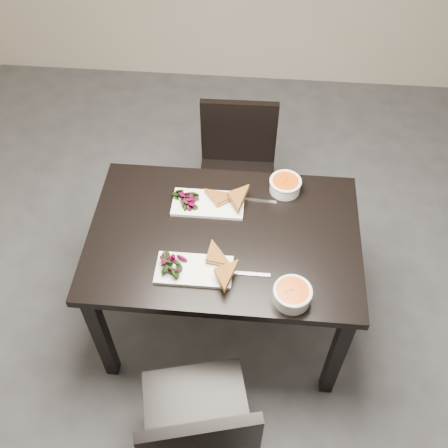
% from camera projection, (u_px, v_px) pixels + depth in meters
% --- Properties ---
extents(ground, '(5.00, 5.00, 0.00)m').
position_uv_depth(ground, '(297.00, 364.00, 2.71)').
color(ground, '#47474C').
rests_on(ground, ground).
extents(room_shell, '(5.02, 5.02, 2.81)m').
position_uv_depth(room_shell, '(376.00, 47.00, 1.29)').
color(room_shell, beige).
rests_on(room_shell, ground).
extents(table, '(1.20, 0.80, 0.75)m').
position_uv_depth(table, '(224.00, 248.00, 2.37)').
color(table, black).
rests_on(table, ground).
extents(chair_near, '(0.51, 0.51, 0.85)m').
position_uv_depth(chair_near, '(199.00, 430.00, 2.02)').
color(chair_near, black).
rests_on(chair_near, ground).
extents(chair_far, '(0.43, 0.43, 0.85)m').
position_uv_depth(chair_far, '(237.00, 168.00, 2.94)').
color(chair_far, black).
rests_on(chair_far, ground).
extents(plate_near, '(0.32, 0.16, 0.02)m').
position_uv_depth(plate_near, '(194.00, 270.00, 2.17)').
color(plate_near, white).
rests_on(plate_near, table).
extents(sandwich_near, '(0.17, 0.14, 0.05)m').
position_uv_depth(sandwich_near, '(210.00, 263.00, 2.15)').
color(sandwich_near, '#AF6424').
rests_on(sandwich_near, plate_near).
extents(salad_near, '(0.10, 0.09, 0.04)m').
position_uv_depth(salad_near, '(170.00, 264.00, 2.15)').
color(salad_near, black).
rests_on(salad_near, plate_near).
extents(soup_bowl_near, '(0.16, 0.16, 0.07)m').
position_uv_depth(soup_bowl_near, '(292.00, 294.00, 2.06)').
color(soup_bowl_near, white).
rests_on(soup_bowl_near, table).
extents(cutlery_near, '(0.18, 0.02, 0.00)m').
position_uv_depth(cutlery_near, '(249.00, 274.00, 2.16)').
color(cutlery_near, silver).
rests_on(cutlery_near, table).
extents(plate_far, '(0.33, 0.16, 0.02)m').
position_uv_depth(plate_far, '(208.00, 204.00, 2.40)').
color(plate_far, white).
rests_on(plate_far, table).
extents(sandwich_far, '(0.21, 0.20, 0.05)m').
position_uv_depth(sandwich_far, '(222.00, 202.00, 2.36)').
color(sandwich_far, '#AF6424').
rests_on(sandwich_far, plate_far).
extents(salad_far, '(0.10, 0.09, 0.05)m').
position_uv_depth(salad_far, '(186.00, 198.00, 2.38)').
color(salad_far, black).
rests_on(salad_far, plate_far).
extents(soup_bowl_far, '(0.15, 0.15, 0.07)m').
position_uv_depth(soup_bowl_far, '(285.00, 184.00, 2.44)').
color(soup_bowl_far, white).
rests_on(soup_bowl_far, table).
extents(cutlery_far, '(0.18, 0.03, 0.00)m').
position_uv_depth(cutlery_far, '(257.00, 200.00, 2.42)').
color(cutlery_far, silver).
rests_on(cutlery_far, table).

